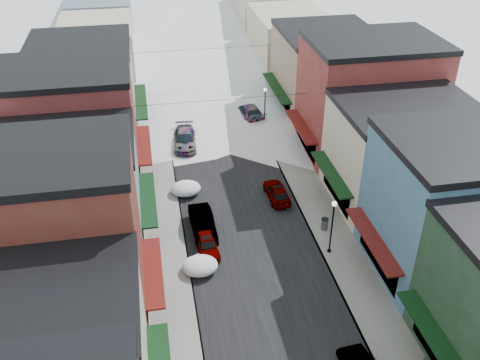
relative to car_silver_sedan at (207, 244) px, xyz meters
name	(u,v)px	position (x,y,z in m)	size (l,w,h in m)	color
road	(199,83)	(3.50, 34.21, -0.66)	(10.00, 160.00, 0.01)	black
sidewalk_left	(148,86)	(-3.10, 34.21, -0.59)	(3.20, 160.00, 0.15)	gray
sidewalk_right	(248,79)	(10.10, 34.21, -0.59)	(3.20, 160.00, 0.15)	gray
curb_left	(161,85)	(-1.55, 34.21, -0.59)	(0.10, 160.00, 0.15)	slate
curb_right	(237,80)	(8.55, 34.21, -0.59)	(0.10, 160.00, 0.15)	slate
bldg_l_brick_near	(45,245)	(-10.19, -5.29, 5.59)	(12.30, 8.20, 12.50)	maroon
bldg_l_grayblue	(71,192)	(-9.69, 3.21, 3.84)	(11.30, 9.20, 9.00)	gray
bldg_l_brick_far	(65,128)	(-10.69, 12.21, 4.84)	(13.30, 9.20, 11.00)	maroon
bldg_l_tan	(85,89)	(-9.69, 22.21, 4.34)	(11.30, 11.20, 10.00)	tan
bldg_r_blue	(453,207)	(16.69, -4.79, 4.59)	(11.30, 9.20, 10.50)	teal
bldg_r_cream	(402,153)	(17.19, 4.21, 3.84)	(12.30, 9.20, 9.00)	beige
bldg_r_brick_far	(368,97)	(17.69, 13.21, 5.09)	(13.30, 9.20, 11.50)	maroon
bldg_r_tan	(325,71)	(16.69, 23.21, 4.09)	(11.30, 11.20, 9.50)	#91775F
distant_blocks	(181,8)	(3.50, 57.21, 3.33)	(34.00, 55.00, 8.00)	gray
overhead_cables	(211,72)	(3.50, 21.71, 5.53)	(16.40, 15.04, 0.04)	black
car_silver_sedan	(207,244)	(0.00, 0.00, 0.00)	(1.57, 3.91, 1.33)	gray
car_dark_hatch	(203,223)	(0.00, 2.48, 0.14)	(1.71, 4.91, 1.62)	black
car_silver_wagon	(185,139)	(0.00, 17.18, 0.14)	(2.26, 5.57, 1.62)	#9B9CA3
car_gray_suv	(277,192)	(7.00, 6.03, 0.05)	(1.69, 4.20, 1.43)	#9A9BA2
car_black_sedan	(249,111)	(7.80, 22.52, 0.19)	(2.41, 5.93, 1.72)	black
car_lane_silver	(190,81)	(2.16, 33.06, 0.13)	(1.87, 4.65, 1.58)	#95979C
car_lane_white	(209,60)	(5.70, 41.16, 0.01)	(2.24, 4.86, 1.35)	#BCBCBE
trash_can	(325,224)	(9.65, 0.81, 0.00)	(0.59, 0.59, 1.01)	#505254
streetlamp_near	(333,221)	(9.15, -1.94, 2.38)	(0.38, 0.38, 4.59)	black
streetlamp_far	(265,102)	(9.04, 19.96, 2.32)	(0.37, 0.37, 4.49)	black
snow_pile_mid	(200,265)	(-0.78, -2.16, -0.14)	(2.63, 2.82, 1.11)	white
snow_pile_far	(186,188)	(-0.78, 8.34, -0.13)	(2.67, 2.84, 1.13)	white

